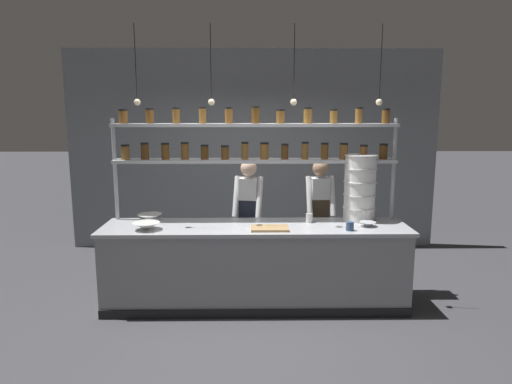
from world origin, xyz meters
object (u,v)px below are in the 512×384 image
container_stack (360,188)px  chef_left (249,214)px  chef_center (319,214)px  prep_bowl_center_front (146,226)px  prep_bowl_near_left (150,217)px  spice_shelf_unit (254,146)px  prep_bowl_center_back (368,224)px  serving_cup_front (309,218)px  serving_cup_by_board (350,226)px  cutting_board (270,228)px

container_stack → chef_left: bearing=162.9°
chef_left → container_stack: size_ratio=2.08×
chef_center → prep_bowl_center_front: size_ratio=5.37×
container_stack → prep_bowl_near_left: 2.45m
spice_shelf_unit → container_stack: spice_shelf_unit is taller
container_stack → prep_bowl_center_back: container_stack is taller
chef_center → prep_bowl_near_left: (-2.04, -0.48, 0.07)m
serving_cup_front → serving_cup_by_board: serving_cup_front is taller
spice_shelf_unit → prep_bowl_center_back: spice_shelf_unit is taller
chef_center → prep_bowl_center_front: chef_center is taller
prep_bowl_center_front → container_stack: bearing=10.1°
serving_cup_by_board → prep_bowl_center_front: bearing=178.4°
cutting_board → prep_bowl_near_left: (-1.37, 0.41, 0.03)m
prep_bowl_center_front → serving_cup_by_board: bearing=-1.6°
chef_left → container_stack: (1.28, -0.39, 0.40)m
spice_shelf_unit → serving_cup_front: 1.04m
prep_bowl_center_front → cutting_board: bearing=-0.0°
container_stack → spice_shelf_unit: bearing=176.6°
spice_shelf_unit → serving_cup_front: spice_shelf_unit is taller
chef_center → cutting_board: chef_center is taller
container_stack → prep_bowl_near_left: size_ratio=2.67×
cutting_board → serving_cup_front: size_ratio=3.74×
chef_left → prep_bowl_near_left: bearing=-149.2°
prep_bowl_center_front → serving_cup_front: 1.80m
container_stack → chef_center: bearing=129.9°
chef_center → prep_bowl_near_left: chef_center is taller
chef_center → cutting_board: size_ratio=3.91×
chef_left → prep_bowl_near_left: size_ratio=5.54×
spice_shelf_unit → chef_center: (0.83, 0.39, -0.89)m
prep_bowl_center_back → container_stack: bearing=94.7°
container_stack → serving_cup_by_board: (-0.21, -0.48, -0.33)m
chef_center → prep_bowl_center_back: chef_center is taller
cutting_board → serving_cup_by_board: 0.85m
spice_shelf_unit → prep_bowl_center_front: 1.50m
chef_center → prep_bowl_near_left: size_ratio=5.51×
chef_left → prep_bowl_near_left: chef_left is taller
cutting_board → serving_cup_front: serving_cup_front is taller
container_stack → cutting_board: size_ratio=1.90×
chef_left → chef_center: chef_left is taller
cutting_board → chef_center: bearing=52.9°
chef_left → chef_center: (0.90, 0.07, -0.01)m
chef_center → prep_bowl_center_front: bearing=-158.7°
chef_center → container_stack: 0.73m
prep_bowl_center_front → prep_bowl_center_back: size_ratio=1.60×
cutting_board → serving_cup_by_board: serving_cup_by_board is taller
chef_left → prep_bowl_center_front: size_ratio=5.40×
serving_cup_by_board → cutting_board: bearing=176.0°
chef_left → serving_cup_by_board: (1.07, -0.88, 0.07)m
container_stack → serving_cup_front: (-0.59, -0.12, -0.33)m
cutting_board → prep_bowl_center_back: size_ratio=2.20×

